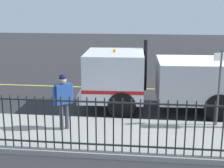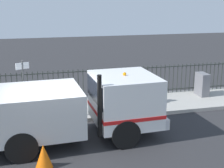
{
  "view_description": "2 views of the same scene",
  "coord_description": "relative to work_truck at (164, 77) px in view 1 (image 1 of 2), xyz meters",
  "views": [
    {
      "loc": [
        11.94,
        -1.27,
        3.85
      ],
      "look_at": [
        1.13,
        -2.53,
        1.13
      ],
      "focal_mm": 51.88,
      "sensor_mm": 36.0,
      "label": 1
    },
    {
      "loc": [
        -9.66,
        0.43,
        4.7
      ],
      "look_at": [
        1.93,
        -2.44,
        1.45
      ],
      "focal_mm": 51.19,
      "sensor_mm": 36.0,
      "label": 2
    }
  ],
  "objects": [
    {
      "name": "lane_marking",
      "position": [
        -2.97,
        0.71,
        -1.24
      ],
      "size": [
        0.12,
        24.31,
        0.01
      ],
      "primitive_type": "cube",
      "color": "yellow",
      "rests_on": "ground"
    },
    {
      "name": "ground_plane",
      "position": [
        -0.37,
        0.71,
        -1.25
      ],
      "size": [
        59.42,
        59.42,
        0.0
      ],
      "primitive_type": "plane",
      "color": "#2B2B2D",
      "rests_on": "ground"
    },
    {
      "name": "street_sign",
      "position": [
        1.73,
        1.58,
        0.37
      ],
      "size": [
        0.22,
        0.47,
        2.36
      ],
      "color": "#4C4C4C",
      "rests_on": "sidewalk_slab"
    },
    {
      "name": "traffic_cone",
      "position": [
        -1.63,
        1.06,
        -0.89
      ],
      "size": [
        0.5,
        0.5,
        0.71
      ],
      "primitive_type": "cone",
      "color": "orange",
      "rests_on": "ground"
    },
    {
      "name": "work_truck",
      "position": [
        0.0,
        0.0,
        0.0
      ],
      "size": [
        2.64,
        6.79,
        2.47
      ],
      "rotation": [
        0.0,
        0.0,
        3.19
      ],
      "color": "white",
      "rests_on": "ground"
    },
    {
      "name": "sidewalk_slab",
      "position": [
        2.83,
        0.71,
        -1.17
      ],
      "size": [
        2.67,
        27.01,
        0.15
      ],
      "primitive_type": "cube",
      "color": "#A3A099",
      "rests_on": "ground"
    },
    {
      "name": "worker_standing",
      "position": [
        2.61,
        -3.05,
        -0.06
      ],
      "size": [
        0.46,
        0.52,
        1.7
      ],
      "rotation": [
        0.0,
        0.0,
        2.23
      ],
      "color": "#264C99",
      "rests_on": "sidewalk_slab"
    },
    {
      "name": "iron_fence",
      "position": [
        3.96,
        0.71,
        -0.38
      ],
      "size": [
        0.04,
        22.99,
        1.43
      ],
      "color": "#2D332D",
      "rests_on": "sidewalk_slab"
    }
  ]
}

